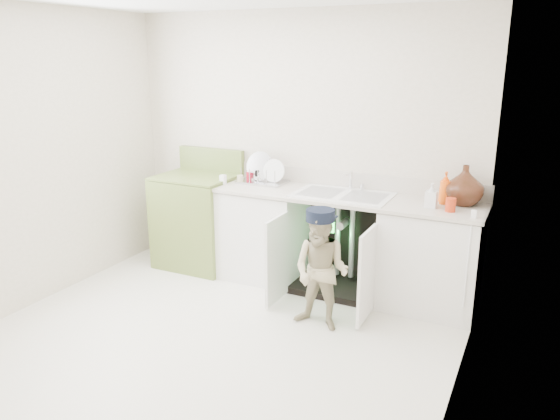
% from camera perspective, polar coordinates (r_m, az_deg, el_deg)
% --- Properties ---
extents(ground, '(3.50, 3.50, 0.00)m').
position_cam_1_polar(ground, '(4.38, -6.31, -12.72)').
color(ground, beige).
rests_on(ground, ground).
extents(room_shell, '(6.00, 5.50, 1.26)m').
position_cam_1_polar(room_shell, '(3.94, -6.86, 3.45)').
color(room_shell, beige).
rests_on(room_shell, ground).
extents(counter_run, '(2.44, 1.02, 1.23)m').
position_cam_1_polar(counter_run, '(4.96, 6.77, -3.22)').
color(counter_run, white).
rests_on(counter_run, ground).
extents(avocado_stove, '(0.75, 0.65, 1.17)m').
position_cam_1_polar(avocado_stove, '(5.61, -8.54, -0.94)').
color(avocado_stove, olive).
rests_on(avocado_stove, ground).
extents(repair_worker, '(0.48, 0.61, 0.97)m').
position_cam_1_polar(repair_worker, '(4.26, 4.33, -6.23)').
color(repair_worker, tan).
rests_on(repair_worker, ground).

